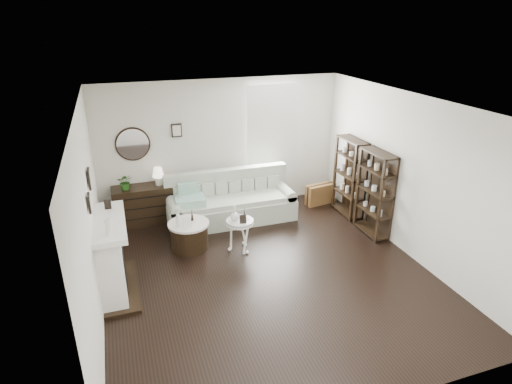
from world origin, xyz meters
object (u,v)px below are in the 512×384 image
object	(u,v)px
dresser	(144,205)
drum_table	(189,235)
pedestal_table	(240,223)
sofa	(230,204)

from	to	relation	value
dresser	drum_table	bearing A→B (deg)	-63.00
drum_table	dresser	bearing A→B (deg)	117.00
dresser	pedestal_table	size ratio (longest dim) A/B	1.97
dresser	pedestal_table	xyz separation A→B (m)	(1.48, -1.64, 0.15)
sofa	dresser	size ratio (longest dim) A/B	2.20
dresser	drum_table	xyz separation A→B (m)	(0.66, -1.29, -0.13)
drum_table	sofa	bearing A→B (deg)	41.90
dresser	pedestal_table	world-z (taller)	dresser
drum_table	pedestal_table	world-z (taller)	pedestal_table
dresser	sofa	bearing A→B (deg)	-13.31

